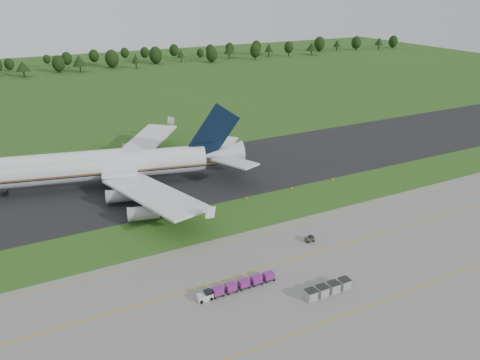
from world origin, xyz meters
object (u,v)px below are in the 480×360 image
aircraft (101,166)px  uld_row (328,289)px  edge_markers (269,193)px  baggage_train (236,286)px  utility_cart (310,239)px

aircraft → uld_row: bearing=-69.3°
uld_row → edge_markers: 42.58m
uld_row → baggage_train: bearing=149.4°
utility_cart → uld_row: uld_row is taller
baggage_train → aircraft: bearing=100.7°
baggage_train → uld_row: 16.09m
aircraft → utility_cart: aircraft is taller
uld_row → aircraft: bearing=110.7°
aircraft → utility_cart: (32.24, -49.18, -5.43)m
aircraft → uld_row: (24.72, -65.42, -4.99)m
aircraft → uld_row: aircraft is taller
aircraft → utility_cart: size_ratio=39.34×
aircraft → edge_markers: (36.95, -24.64, -5.70)m
baggage_train → edge_markers: 41.76m
edge_markers → utility_cart: bearing=-100.9°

